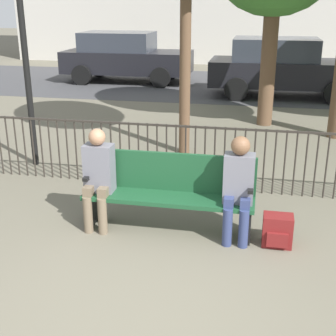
% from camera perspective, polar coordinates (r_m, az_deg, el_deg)
% --- Properties ---
extents(ground_plane, '(80.00, 80.00, 0.00)m').
position_cam_1_polar(ground_plane, '(4.26, -4.85, -18.27)').
color(ground_plane, '#605B4C').
extents(park_bench, '(2.02, 0.45, 0.92)m').
position_cam_1_polar(park_bench, '(5.55, 0.17, -2.62)').
color(park_bench, '#194728').
rests_on(park_bench, ground).
extents(seated_person_0, '(0.34, 0.39, 1.23)m').
position_cam_1_polar(seated_person_0, '(5.58, -8.51, -0.74)').
color(seated_person_0, brown).
rests_on(seated_person_0, ground).
extents(seated_person_1, '(0.34, 0.39, 1.23)m').
position_cam_1_polar(seated_person_1, '(5.27, 8.58, -1.90)').
color(seated_person_1, navy).
rests_on(seated_person_1, ground).
extents(backpack, '(0.33, 0.26, 0.37)m').
position_cam_1_polar(backpack, '(5.43, 13.19, -7.47)').
color(backpack, maroon).
rests_on(backpack, ground).
extents(fence_railing, '(9.01, 0.03, 0.95)m').
position_cam_1_polar(fence_railing, '(6.75, 2.18, 2.04)').
color(fence_railing, '#2D2823').
rests_on(fence_railing, ground).
extents(lamp_post, '(0.28, 0.28, 3.29)m').
position_cam_1_polar(lamp_post, '(7.80, -17.33, 15.94)').
color(lamp_post, black).
rests_on(lamp_post, ground).
extents(street_surface, '(24.00, 6.00, 0.01)m').
position_cam_1_polar(street_surface, '(15.46, 7.58, 9.95)').
color(street_surface, '#3D3D3F').
rests_on(street_surface, ground).
extents(parked_car_0, '(4.20, 1.94, 1.62)m').
position_cam_1_polar(parked_car_0, '(13.79, 13.79, 11.90)').
color(parked_car_0, black).
rests_on(parked_car_0, ground).
extents(parked_car_1, '(4.20, 1.94, 1.62)m').
position_cam_1_polar(parked_car_1, '(16.00, -5.29, 13.40)').
color(parked_car_1, black).
rests_on(parked_car_1, ground).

